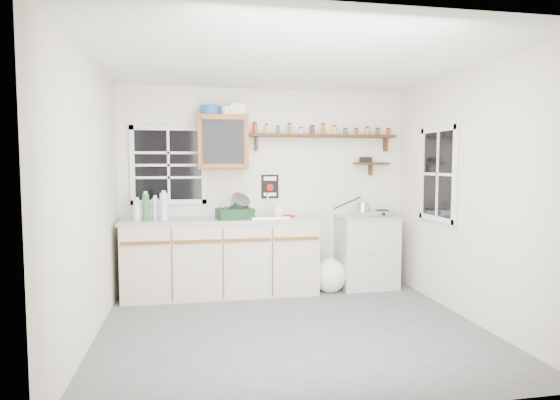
% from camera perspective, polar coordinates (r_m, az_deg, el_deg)
% --- Properties ---
extents(room, '(3.64, 3.24, 2.54)m').
position_cam_1_polar(room, '(4.37, 1.49, 0.29)').
color(room, '#4E4E50').
rests_on(room, ground).
extents(main_cabinet, '(2.31, 0.63, 0.92)m').
position_cam_1_polar(main_cabinet, '(5.68, -7.12, -6.83)').
color(main_cabinet, '#BBB49B').
rests_on(main_cabinet, floor).
extents(right_cabinet, '(0.73, 0.57, 0.91)m').
position_cam_1_polar(right_cabinet, '(6.09, 10.47, -6.15)').
color(right_cabinet, '#B9B9B2').
rests_on(right_cabinet, floor).
extents(sink, '(0.52, 0.44, 0.29)m').
position_cam_1_polar(sink, '(5.67, -1.74, -2.01)').
color(sink, silver).
rests_on(sink, main_cabinet).
extents(upper_cabinet, '(0.60, 0.32, 0.65)m').
position_cam_1_polar(upper_cabinet, '(5.72, -6.99, 6.99)').
color(upper_cabinet, brown).
rests_on(upper_cabinet, wall_back).
extents(upper_cabinet_clutter, '(0.54, 0.24, 0.14)m').
position_cam_1_polar(upper_cabinet_clutter, '(5.75, -7.16, 10.81)').
color(upper_cabinet_clutter, '#17499A').
rests_on(upper_cabinet_clutter, upper_cabinet).
extents(spice_shelf, '(1.91, 0.18, 0.35)m').
position_cam_1_polar(spice_shelf, '(6.01, 5.26, 7.88)').
color(spice_shelf, black).
rests_on(spice_shelf, wall_back).
extents(secondary_shelf, '(0.45, 0.16, 0.24)m').
position_cam_1_polar(secondary_shelf, '(6.21, 10.87, 4.44)').
color(secondary_shelf, black).
rests_on(secondary_shelf, wall_back).
extents(warning_sign, '(0.22, 0.02, 0.30)m').
position_cam_1_polar(warning_sign, '(5.93, -1.23, 1.66)').
color(warning_sign, black).
rests_on(warning_sign, wall_back).
extents(window_back, '(0.93, 0.03, 0.98)m').
position_cam_1_polar(window_back, '(5.85, -13.43, 4.15)').
color(window_back, black).
rests_on(window_back, wall_back).
extents(window_right, '(0.03, 0.78, 1.08)m').
position_cam_1_polar(window_right, '(5.52, 18.72, 2.99)').
color(window_right, black).
rests_on(window_right, wall_back).
extents(water_bottles, '(0.39, 0.16, 0.34)m').
position_cam_1_polar(water_bottles, '(5.57, -15.33, -0.88)').
color(water_bottles, silver).
rests_on(water_bottles, main_cabinet).
extents(dish_rack, '(0.46, 0.37, 0.31)m').
position_cam_1_polar(dish_rack, '(5.52, -5.35, -1.28)').
color(dish_rack, black).
rests_on(dish_rack, main_cabinet).
extents(soap_bottle, '(0.09, 0.09, 0.19)m').
position_cam_1_polar(soap_bottle, '(5.77, -0.26, -1.05)').
color(soap_bottle, white).
rests_on(soap_bottle, main_cabinet).
extents(rag, '(0.17, 0.16, 0.02)m').
position_cam_1_polar(rag, '(5.67, 1.08, -2.01)').
color(rag, maroon).
rests_on(rag, main_cabinet).
extents(hotplate, '(0.55, 0.34, 0.08)m').
position_cam_1_polar(hotplate, '(6.03, 11.22, -1.57)').
color(hotplate, silver).
rests_on(hotplate, right_cabinet).
extents(saucepan, '(0.43, 0.23, 0.18)m').
position_cam_1_polar(saucepan, '(5.97, 10.00, -0.78)').
color(saucepan, silver).
rests_on(saucepan, hotplate).
extents(trash_bag, '(0.41, 0.37, 0.47)m').
position_cam_1_polar(trash_bag, '(5.84, 6.11, -9.12)').
color(trash_bag, white).
rests_on(trash_bag, floor).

